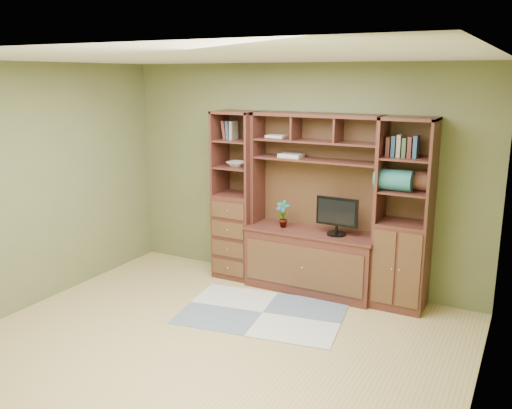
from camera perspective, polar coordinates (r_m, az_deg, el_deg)
The scene contains 11 objects.
room at distance 4.72m, azimuth -5.25°, elevation -0.84°, with size 4.60×4.10×2.64m.
center_hutch at distance 6.16m, azimuth 5.92°, elevation -0.09°, with size 1.54×0.53×2.05m, color #4B221A.
left_tower at distance 6.62m, azimuth -2.00°, elevation 0.93°, with size 0.50×0.45×2.05m, color #4B221A.
right_tower at distance 5.90m, azimuth 15.33°, elevation -1.10°, with size 0.55×0.45×2.05m, color #4B221A.
rug at distance 5.86m, azimuth 0.69°, elevation -11.33°, with size 1.68×1.12×0.01m, color #A0A6A5.
monitor at distance 6.02m, azimuth 8.54°, elevation -0.51°, with size 0.48×0.21×0.58m, color black.
orchid at distance 6.29m, azimuth 2.82°, elevation -1.00°, with size 0.17×0.11×0.32m, color #AE503B.
magazines at distance 6.25m, azimuth 3.72°, elevation 5.17°, with size 0.26×0.19×0.04m, color #BCAFA0.
bowl at distance 6.54m, azimuth -2.02°, elevation 4.30°, with size 0.24×0.24×0.06m, color beige.
blanket_teal at distance 5.80m, azimuth 14.29°, elevation 2.52°, with size 0.38×0.22×0.22m, color #286B66.
blanket_red at distance 5.89m, azimuth 16.54°, elevation 2.45°, with size 0.37×0.21×0.21m, color brown.
Camera 1 is at (2.50, -3.83, 2.47)m, focal length 38.00 mm.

